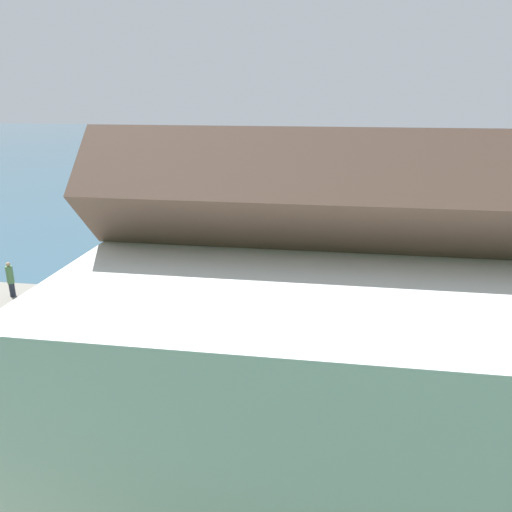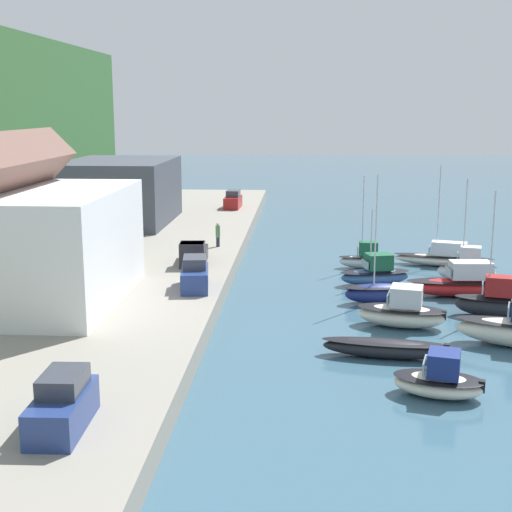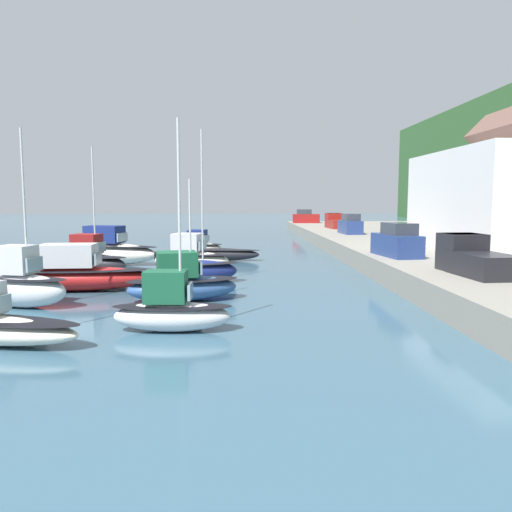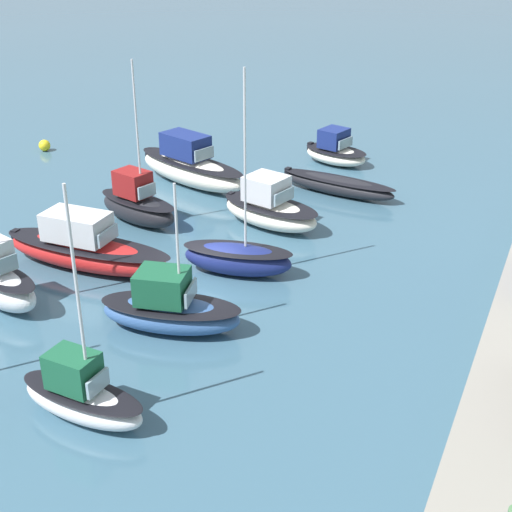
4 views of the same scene
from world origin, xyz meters
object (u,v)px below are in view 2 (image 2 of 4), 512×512
object	(u,v)px
moored_boat_2	(402,312)
parked_car_2	(195,275)
moored_boat_1	(386,348)
moored_boat_7	(495,302)
moored_boat_3	(379,292)
moored_boat_9	(467,269)
moored_boat_4	(376,274)
moored_boat_10	(445,257)
person_on_quay	(218,234)
moored_boat_5	(366,259)
moored_boat_8	(465,284)
pickup_truck_1	(193,254)
parked_car_1	(63,405)
parked_car_0	(233,201)
moored_boat_0	(439,380)

from	to	relation	value
moored_boat_2	parked_car_2	size ratio (longest dim) A/B	1.35
moored_boat_1	moored_boat_7	bearing A→B (deg)	-36.51
moored_boat_3	moored_boat_9	xyz separation A→B (m)	(6.51, -7.51, 0.32)
moored_boat_4	parked_car_2	xyz separation A→B (m)	(-7.24, 12.95, 1.38)
moored_boat_2	moored_boat_3	size ratio (longest dim) A/B	0.66
moored_boat_7	moored_boat_9	xyz separation A→B (m)	(9.51, -0.35, 0.05)
moored_boat_1	moored_boat_4	size ratio (longest dim) A/B	1.19
moored_boat_10	moored_boat_2	bearing A→B (deg)	176.49
moored_boat_4	person_on_quay	size ratio (longest dim) A/B	2.78
moored_boat_7	moored_boat_10	size ratio (longest dim) A/B	0.96
moored_boat_9	moored_boat_1	bearing A→B (deg)	169.96
moored_boat_3	moored_boat_5	xyz separation A→B (m)	(11.00, -0.06, 0.09)
moored_boat_8	pickup_truck_1	xyz separation A→B (m)	(3.41, 20.35, 1.23)
moored_boat_4	moored_boat_8	xyz separation A→B (m)	(-2.98, -6.13, 0.05)
moored_boat_8	moored_boat_9	world-z (taller)	moored_boat_9
moored_boat_1	pickup_truck_1	distance (m)	21.47
moored_boat_2	moored_boat_7	size ratio (longest dim) A/B	0.71
pickup_truck_1	moored_boat_1	bearing A→B (deg)	123.67
moored_boat_1	moored_boat_5	distance (m)	22.24
moored_boat_5	person_on_quay	xyz separation A→B (m)	(1.92, 12.88, 1.60)
moored_boat_3	moored_boat_8	bearing A→B (deg)	-81.26
parked_car_2	pickup_truck_1	bearing A→B (deg)	-87.86
moored_boat_2	moored_boat_5	size ratio (longest dim) A/B	0.75
parked_car_1	parked_car_2	size ratio (longest dim) A/B	0.97
moored_boat_7	parked_car_0	xyz separation A→B (m)	(40.65, 21.03, 1.23)
moored_boat_2	moored_boat_10	xyz separation A→B (m)	(17.76, -6.01, -0.18)
moored_boat_9	person_on_quay	size ratio (longest dim) A/B	3.80
moored_boat_3	parked_car_2	bearing A→B (deg)	88.25
moored_boat_2	moored_boat_3	xyz separation A→B (m)	(5.48, 0.89, -0.20)
moored_boat_5	moored_boat_10	distance (m)	6.96
moored_boat_5	parked_car_0	xyz separation A→B (m)	(26.66, 13.92, 1.42)
moored_boat_2	moored_boat_9	xyz separation A→B (m)	(11.99, -6.63, 0.13)
moored_boat_10	parked_car_2	distance (m)	24.25
pickup_truck_1	moored_boat_5	bearing A→B (deg)	-163.33
moored_boat_10	moored_boat_5	bearing A→B (deg)	115.85
moored_boat_7	parked_car_1	distance (m)	30.00
moored_boat_0	parked_car_2	distance (m)	20.03
moored_boat_1	pickup_truck_1	bearing A→B (deg)	45.34
moored_boat_4	moored_boat_9	world-z (taller)	moored_boat_9
moored_boat_1	parked_car_0	xyz separation A→B (m)	(48.88, 13.09, 1.71)
moored_boat_8	person_on_quay	distance (m)	22.06
parked_car_0	pickup_truck_1	size ratio (longest dim) A/B	0.88
person_on_quay	moored_boat_0	bearing A→B (deg)	-154.52
parked_car_2	moored_boat_10	bearing A→B (deg)	-151.09
moored_boat_1	parked_car_1	bearing A→B (deg)	139.75
parked_car_2	moored_boat_3	bearing A→B (deg)	-178.30
moored_boat_5	moored_boat_7	bearing A→B (deg)	-150.94
parked_car_1	parked_car_2	xyz separation A→B (m)	(21.72, -1.86, 0.00)
moored_boat_2	moored_boat_1	bearing A→B (deg)	176.62
moored_boat_10	parked_car_1	bearing A→B (deg)	164.44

